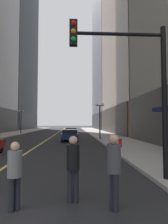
# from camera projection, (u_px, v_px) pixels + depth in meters

# --- Properties ---
(ground_plane) EXTENTS (200.00, 200.00, 0.00)m
(ground_plane) POSITION_uv_depth(u_px,v_px,m) (56.00, 134.00, 37.66)
(ground_plane) COLOR #262628
(sidewalk_left) EXTENTS (4.50, 78.00, 0.15)m
(sidewalk_left) POSITION_uv_depth(u_px,v_px,m) (12.00, 133.00, 37.22)
(sidewalk_left) COLOR #ADA8A0
(sidewalk_left) RESTS_ON ground
(sidewalk_right) EXTENTS (4.50, 78.00, 0.15)m
(sidewalk_right) POSITION_uv_depth(u_px,v_px,m) (100.00, 133.00, 38.10)
(sidewalk_right) COLOR #ADA8A0
(sidewalk_right) RESTS_ON ground
(lane_centre_stripe) EXTENTS (0.16, 70.00, 0.01)m
(lane_centre_stripe) POSITION_uv_depth(u_px,v_px,m) (56.00, 134.00, 37.66)
(lane_centre_stripe) COLOR #E5D64C
(lane_centre_stripe) RESTS_ON ground
(building_right_far) EXTENTS (11.40, 26.00, 57.56)m
(building_right_far) POSITION_uv_depth(u_px,v_px,m) (113.00, 42.00, 65.00)
(building_right_far) COLOR slate
(building_right_far) RESTS_ON ground
(car_navy) EXTENTS (1.88, 4.60, 1.32)m
(car_navy) POSITION_uv_depth(u_px,v_px,m) (70.00, 135.00, 22.64)
(car_navy) COLOR #141E4C
(car_navy) RESTS_ON ground
(car_white) EXTENTS (1.84, 4.16, 1.32)m
(car_white) POSITION_uv_depth(u_px,v_px,m) (71.00, 131.00, 30.87)
(car_white) COLOR silver
(car_white) RESTS_ON ground
(pedestrian_in_black_coat) EXTENTS (0.40, 0.40, 1.72)m
(pedestrian_in_black_coat) POSITION_uv_depth(u_px,v_px,m) (73.00, 163.00, 5.21)
(pedestrian_in_black_coat) COLOR black
(pedestrian_in_black_coat) RESTS_ON ground
(pedestrian_with_orange_bag) EXTENTS (0.43, 0.43, 1.79)m
(pedestrian_with_orange_bag) POSITION_uv_depth(u_px,v_px,m) (114.00, 165.00, 4.75)
(pedestrian_with_orange_bag) COLOR black
(pedestrian_with_orange_bag) RESTS_ON ground
(pedestrian_in_grey_suit) EXTENTS (0.48, 0.48, 1.62)m
(pedestrian_in_grey_suit) POSITION_uv_depth(u_px,v_px,m) (15.00, 170.00, 4.71)
(pedestrian_in_grey_suit) COLOR black
(pedestrian_in_grey_suit) RESTS_ON ground
(traffic_light_near_right) EXTENTS (3.43, 0.35, 5.65)m
(traffic_light_near_right) POSITION_uv_depth(u_px,v_px,m) (135.00, 75.00, 6.93)
(traffic_light_near_right) COLOR black
(traffic_light_near_right) RESTS_ON ground
(street_lamp_left_far) EXTENTS (1.06, 0.36, 4.43)m
(street_lamp_left_far) POSITION_uv_depth(u_px,v_px,m) (21.00, 116.00, 36.37)
(street_lamp_left_far) COLOR black
(street_lamp_left_far) RESTS_ON ground
(street_lamp_right_mid) EXTENTS (1.06, 0.36, 4.43)m
(street_lamp_right_mid) POSITION_uv_depth(u_px,v_px,m) (100.00, 113.00, 23.92)
(street_lamp_right_mid) COLOR black
(street_lamp_right_mid) RESTS_ON ground
(fire_hydrant_right) EXTENTS (0.28, 0.28, 0.80)m
(fire_hydrant_right) POSITION_uv_depth(u_px,v_px,m) (120.00, 144.00, 15.60)
(fire_hydrant_right) COLOR red
(fire_hydrant_right) RESTS_ON ground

